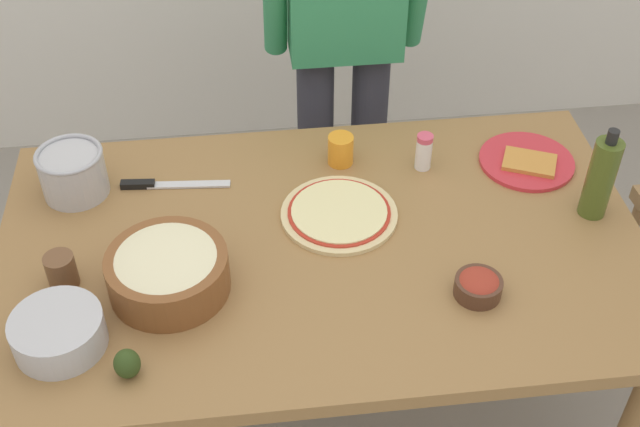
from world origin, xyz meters
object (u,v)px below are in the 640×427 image
Objects in this scene: cup_small_brown at (62,271)px; avocado at (127,364)px; cup_orange at (341,150)px; dining_table at (322,268)px; plate_with_slice at (527,161)px; pizza_raw_on_board at (339,213)px; mixing_bowl_steel at (58,332)px; chef_knife at (162,184)px; olive_oil_bottle at (601,178)px; person_cook at (345,24)px; steel_pot at (73,172)px; small_sauce_bowl at (478,285)px; salt_shaker at (424,152)px; popcorn_bowl at (168,269)px.

avocado is at bearing -59.88° from cup_small_brown.
cup_orange is 0.85m from avocado.
plate_with_slice reaches higher than dining_table.
mixing_bowl_steel reaches higher than pizza_raw_on_board.
cup_small_brown reaches higher than dining_table.
pizza_raw_on_board is 1.50× the size of mixing_bowl_steel.
pizza_raw_on_board is at bearing -20.90° from chef_knife.
olive_oil_bottle is 1.21m from avocado.
pizza_raw_on_board is (-0.10, -0.67, -0.17)m from person_cook.
person_cook is 1.14m from cup_small_brown.
steel_pot is 0.71m from cup_orange.
olive_oil_bottle is at bearing -24.73° from cup_orange.
pizza_raw_on_board is 0.56m from plate_with_slice.
pizza_raw_on_board is 2.72× the size of small_sauce_bowl.
steel_pot is (-0.78, -0.49, -0.11)m from person_cook.
person_cook is 5.42× the size of pizza_raw_on_board.
chef_knife is (-0.40, 0.26, 0.10)m from dining_table.
cup_orange is at bearing -99.10° from person_cook.
olive_oil_bottle reaches higher than cup_small_brown.
steel_pot reaches higher than avocado.
plate_with_slice is 3.71× the size of avocado.
cup_small_brown is 0.80× the size of salt_shaker.
plate_with_slice is (0.60, 0.24, 0.10)m from dining_table.
mixing_bowl_steel is (-0.76, -1.01, -0.14)m from person_cook.
steel_pot reaches higher than cup_small_brown.
person_cook is at bearing 41.48° from chef_knife.
mixing_bowl_steel is at bearing -167.66° from olive_oil_bottle.
dining_table is at bearing -177.48° from olive_oil_bottle.
plate_with_slice is 0.29m from salt_shaker.
steel_pot is at bearing 178.91° from chef_knife.
olive_oil_bottle reaches higher than steel_pot.
steel_pot reaches higher than mixing_bowl_steel.
popcorn_bowl reaches higher than mixing_bowl_steel.
dining_table is 0.73m from olive_oil_bottle.
mixing_bowl_steel is 1.33m from olive_oil_bottle.
olive_oil_bottle is (0.37, 0.24, 0.08)m from small_sauce_bowl.
steel_pot is at bearing 90.96° from cup_small_brown.
small_sauce_bowl is 0.80m from avocado.
avocado reaches higher than dining_table.
cup_small_brown is (-1.31, -0.10, -0.07)m from olive_oil_bottle.
steel_pot reaches higher than dining_table.
salt_shaker is (0.93, -0.00, -0.01)m from steel_pot.
plate_with_slice is at bearing -3.76° from salt_shaker.
cup_small_brown is (-0.01, 0.18, 0.00)m from mixing_bowl_steel.
mixing_bowl_steel is 0.89m from cup_orange.
chef_knife is at bearing 68.73° from mixing_bowl_steel.
pizza_raw_on_board is 4.27× the size of avocado.
salt_shaker is at bearing 176.24° from plate_with_slice.
cup_orange is (-0.61, 0.28, -0.07)m from olive_oil_bottle.
cup_orange reaches higher than chef_knife.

